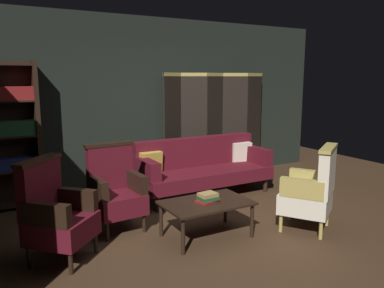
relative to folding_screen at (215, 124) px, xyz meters
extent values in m
plane|color=#3D2819|center=(-1.27, -2.20, -0.99)|extent=(10.00, 10.00, 0.00)
cube|color=black|center=(-1.27, 0.25, 0.41)|extent=(7.20, 0.10, 2.80)
cube|color=black|center=(-0.83, 0.05, -0.04)|extent=(0.43, 0.23, 1.90)
cube|color=tan|center=(-0.83, 0.05, 0.88)|extent=(0.43, 0.23, 0.06)
cube|color=black|center=(-0.42, 0.03, -0.04)|extent=(0.41, 0.26, 1.90)
cube|color=tan|center=(-0.42, 0.03, 0.88)|extent=(0.42, 0.26, 0.06)
cube|color=black|center=(-0.01, 0.00, -0.04)|extent=(0.44, 0.19, 1.90)
cube|color=tan|center=(-0.01, 0.00, 0.88)|extent=(0.44, 0.20, 0.06)
cube|color=black|center=(0.42, -0.02, -0.04)|extent=(0.43, 0.23, 1.90)
cube|color=tan|center=(0.42, -0.02, 0.88)|extent=(0.43, 0.23, 0.06)
cube|color=black|center=(0.84, -0.05, -0.04)|extent=(0.45, 0.18, 1.90)
cube|color=tan|center=(0.84, -0.05, 0.88)|extent=(0.45, 0.18, 0.06)
cube|color=black|center=(-3.00, -0.02, 0.04)|extent=(0.06, 0.32, 2.05)
cube|color=black|center=(-3.42, 0.13, 0.04)|extent=(0.90, 0.02, 2.05)
cube|color=black|center=(-3.42, -0.02, -0.93)|extent=(0.86, 0.30, 0.02)
cube|color=black|center=(-3.42, -0.02, -0.44)|extent=(0.86, 0.30, 0.02)
cube|color=navy|center=(-3.42, -0.04, -0.35)|extent=(0.78, 0.22, 0.17)
cube|color=black|center=(-3.42, -0.02, 0.04)|extent=(0.86, 0.30, 0.02)
cube|color=#1E4C28|center=(-3.42, -0.04, 0.15)|extent=(0.78, 0.22, 0.20)
cube|color=black|center=(-3.42, -0.02, 0.52)|extent=(0.86, 0.30, 0.02)
cube|color=maroon|center=(-3.42, -0.04, 0.63)|extent=(0.78, 0.22, 0.18)
cylinder|color=black|center=(-1.67, -1.15, -0.88)|extent=(0.07, 0.07, 0.22)
cylinder|color=black|center=(0.23, -1.15, -0.88)|extent=(0.07, 0.07, 0.22)
cylinder|color=black|center=(-1.67, -0.55, -0.88)|extent=(0.07, 0.07, 0.22)
cylinder|color=black|center=(0.23, -0.55, -0.88)|extent=(0.07, 0.07, 0.22)
cube|color=#4C0F19|center=(-0.72, -0.85, -0.67)|extent=(2.10, 0.76, 0.20)
cube|color=#4C0F19|center=(-0.72, -0.54, -0.34)|extent=(2.10, 0.18, 0.46)
cube|color=#4C0F19|center=(-1.70, -0.85, -0.44)|extent=(0.16, 0.68, 0.26)
cube|color=#4C0F19|center=(0.26, -0.85, -0.44)|extent=(0.16, 0.68, 0.26)
cube|color=#B79338|center=(-1.55, -0.65, -0.42)|extent=(0.35, 0.17, 0.35)
cube|color=beige|center=(0.11, -0.65, -0.42)|extent=(0.36, 0.19, 0.35)
cylinder|color=black|center=(-1.97, -2.46, -0.79)|extent=(0.04, 0.04, 0.39)
cylinder|color=black|center=(-1.07, -2.46, -0.79)|extent=(0.04, 0.04, 0.39)
cylinder|color=black|center=(-1.97, -1.92, -0.79)|extent=(0.04, 0.04, 0.39)
cylinder|color=black|center=(-1.07, -1.92, -0.79)|extent=(0.04, 0.04, 0.39)
cube|color=black|center=(-1.52, -2.19, -0.58)|extent=(1.00, 0.64, 0.03)
cylinder|color=tan|center=(-0.29, -2.26, -0.88)|extent=(0.04, 0.04, 0.22)
cylinder|color=tan|center=(-0.67, -2.51, -0.88)|extent=(0.04, 0.04, 0.22)
cylinder|color=tan|center=(-0.03, -2.64, -0.88)|extent=(0.04, 0.04, 0.22)
cylinder|color=tan|center=(-0.42, -2.89, -0.88)|extent=(0.04, 0.04, 0.22)
cube|color=beige|center=(-0.35, -2.57, -0.65)|extent=(0.78, 0.78, 0.24)
cube|color=beige|center=(-0.23, -2.77, -0.26)|extent=(0.53, 0.41, 0.54)
cube|color=tan|center=(-0.23, -2.77, 0.03)|extent=(0.57, 0.44, 0.04)
cube|color=tan|center=(-0.15, -2.44, -0.42)|extent=(0.35, 0.47, 0.22)
cube|color=tan|center=(-0.55, -2.71, -0.42)|extent=(0.35, 0.47, 0.22)
cylinder|color=black|center=(-2.55, -1.74, -0.88)|extent=(0.04, 0.04, 0.22)
cylinder|color=black|center=(-2.10, -1.72, -0.88)|extent=(0.04, 0.04, 0.22)
cylinder|color=black|center=(-2.58, -1.29, -0.88)|extent=(0.04, 0.04, 0.22)
cylinder|color=black|center=(-2.13, -1.26, -0.88)|extent=(0.04, 0.04, 0.22)
cube|color=#4C0F19|center=(-2.34, -1.50, -0.65)|extent=(0.59, 0.59, 0.24)
cube|color=#4C0F19|center=(-2.35, -1.27, -0.26)|extent=(0.57, 0.16, 0.54)
cube|color=black|center=(-2.35, -1.27, 0.03)|extent=(0.61, 0.17, 0.04)
cube|color=black|center=(-2.58, -1.52, -0.42)|extent=(0.12, 0.50, 0.22)
cube|color=black|center=(-2.10, -1.49, -0.42)|extent=(0.12, 0.50, 0.22)
cylinder|color=black|center=(-3.08, -2.30, -0.88)|extent=(0.04, 0.04, 0.22)
cylinder|color=black|center=(-2.75, -1.98, -0.88)|extent=(0.04, 0.04, 0.22)
cylinder|color=black|center=(-3.40, -1.98, -0.88)|extent=(0.04, 0.04, 0.22)
cylinder|color=black|center=(-3.08, -1.65, -0.88)|extent=(0.04, 0.04, 0.22)
cube|color=#4C0F19|center=(-3.08, -1.98, -0.65)|extent=(0.79, 0.79, 0.24)
cube|color=#4C0F19|center=(-3.24, -1.81, -0.26)|extent=(0.48, 0.48, 0.54)
cube|color=black|center=(-3.24, -1.81, 0.03)|extent=(0.52, 0.52, 0.04)
cube|color=black|center=(-3.25, -2.15, -0.42)|extent=(0.42, 0.42, 0.22)
cube|color=black|center=(-2.91, -1.81, -0.42)|extent=(0.42, 0.42, 0.22)
cube|color=maroon|center=(-1.50, -2.20, -0.55)|extent=(0.29, 0.23, 0.02)
cube|color=#1E4C28|center=(-1.50, -2.20, -0.52)|extent=(0.21, 0.17, 0.04)
cube|color=#9E7A47|center=(-1.50, -2.20, -0.48)|extent=(0.22, 0.18, 0.04)
camera|label=1|loc=(-3.72, -5.76, 0.84)|focal=35.74mm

